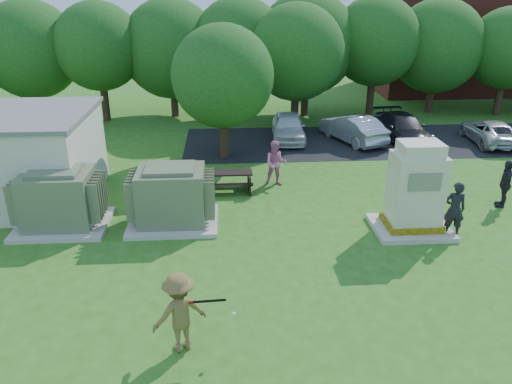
{
  "coord_description": "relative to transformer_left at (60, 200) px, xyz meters",
  "views": [
    {
      "loc": [
        -0.98,
        -11.02,
        7.62
      ],
      "look_at": [
        0.0,
        4.0,
        1.3
      ],
      "focal_mm": 35.0,
      "sensor_mm": 36.0,
      "label": 1
    }
  ],
  "objects": [
    {
      "name": "car_white",
      "position": [
        8.85,
        9.6,
        -0.27
      ],
      "size": [
        1.96,
        4.23,
        1.4
      ],
      "primitive_type": "imported",
      "rotation": [
        0.0,
        0.0,
        -0.07
      ],
      "color": "white",
      "rests_on": "ground"
    },
    {
      "name": "ground",
      "position": [
        6.5,
        -4.5,
        -0.97
      ],
      "size": [
        120.0,
        120.0,
        0.0
      ],
      "primitive_type": "plane",
      "color": "#2D6619",
      "rests_on": "ground"
    },
    {
      "name": "picnic_table",
      "position": [
        5.66,
        2.86,
        -0.48
      ],
      "size": [
        1.82,
        1.36,
        0.78
      ],
      "color": "black",
      "rests_on": "ground"
    },
    {
      "name": "batting_equipment",
      "position": [
        5.05,
        -6.44,
        0.23
      ],
      "size": [
        1.14,
        0.13,
        0.41
      ],
      "color": "black",
      "rests_on": "ground"
    },
    {
      "name": "person_at_picnic",
      "position": [
        7.55,
        3.28,
        -0.04
      ],
      "size": [
        0.95,
        0.76,
        1.86
      ],
      "primitive_type": "imported",
      "rotation": [
        0.0,
        0.0,
        -0.06
      ],
      "color": "#CF6D99",
      "rests_on": "ground"
    },
    {
      "name": "brick_building",
      "position": [
        24.5,
        22.5,
        3.03
      ],
      "size": [
        15.0,
        8.0,
        8.0
      ],
      "primitive_type": "cube",
      "color": "maroon",
      "rests_on": "ground"
    },
    {
      "name": "person_by_generator",
      "position": [
        12.81,
        -1.46,
        -0.04
      ],
      "size": [
        0.74,
        0.55,
        1.87
      ],
      "primitive_type": "imported",
      "rotation": [
        0.0,
        0.0,
        2.99
      ],
      "color": "black",
      "rests_on": "ground"
    },
    {
      "name": "car_dark",
      "position": [
        14.71,
        8.96,
        -0.29
      ],
      "size": [
        2.35,
        4.86,
        1.36
      ],
      "primitive_type": "imported",
      "rotation": [
        0.0,
        0.0,
        0.09
      ],
      "color": "black",
      "rests_on": "ground"
    },
    {
      "name": "car_silver_a",
      "position": [
        12.14,
        9.06,
        -0.27
      ],
      "size": [
        2.92,
        4.47,
        1.39
      ],
      "primitive_type": "imported",
      "rotation": [
        0.0,
        0.0,
        3.52
      ],
      "color": "silver",
      "rests_on": "ground"
    },
    {
      "name": "generator_cabinet",
      "position": [
        11.63,
        -1.01,
        0.36
      ],
      "size": [
        2.5,
        2.05,
        3.05
      ],
      "color": "beige",
      "rests_on": "ground"
    },
    {
      "name": "batter",
      "position": [
        4.44,
        -6.39,
        -0.01
      ],
      "size": [
        1.42,
        1.14,
        1.92
      ],
      "primitive_type": "imported",
      "rotation": [
        0.0,
        0.0,
        3.54
      ],
      "color": "brown",
      "rests_on": "ground"
    },
    {
      "name": "person_walking_right",
      "position": [
        15.66,
        0.67,
        -0.08
      ],
      "size": [
        0.78,
        1.13,
        1.77
      ],
      "primitive_type": "imported",
      "rotation": [
        0.0,
        0.0,
        4.35
      ],
      "color": "#242329",
      "rests_on": "ground"
    },
    {
      "name": "car_silver_b",
      "position": [
        19.12,
        8.4,
        -0.38
      ],
      "size": [
        2.33,
        4.42,
        1.18
      ],
      "primitive_type": "imported",
      "rotation": [
        0.0,
        0.0,
        3.05
      ],
      "color": "silver",
      "rests_on": "ground"
    },
    {
      "name": "transformer_left",
      "position": [
        0.0,
        0.0,
        0.0
      ],
      "size": [
        3.0,
        2.4,
        2.07
      ],
      "color": "beige",
      "rests_on": "ground"
    },
    {
      "name": "parking_strip",
      "position": [
        13.5,
        9.0,
        -0.96
      ],
      "size": [
        20.0,
        6.0,
        0.01
      ],
      "primitive_type": "cube",
      "color": "#232326",
      "rests_on": "ground"
    },
    {
      "name": "tree_row",
      "position": [
        8.25,
        14.0,
        3.18
      ],
      "size": [
        41.3,
        13.3,
        7.3
      ],
      "color": "#47301E",
      "rests_on": "ground"
    },
    {
      "name": "transformer_right",
      "position": [
        3.7,
        0.0,
        0.0
      ],
      "size": [
        3.0,
        2.4,
        2.07
      ],
      "color": "beige",
      "rests_on": "ground"
    }
  ]
}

